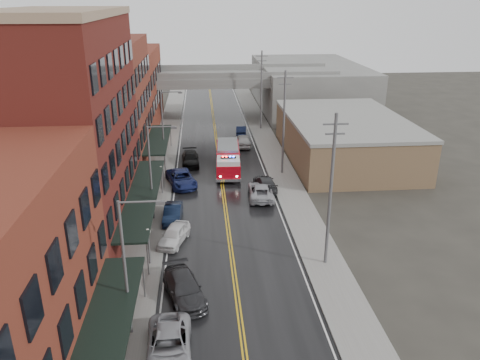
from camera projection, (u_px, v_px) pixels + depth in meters
road at (223, 192)px, 49.85m from camera, size 11.00×160.00×0.02m
sidewalk_left at (154, 194)px, 49.25m from camera, size 3.00×160.00×0.15m
sidewalk_right at (291, 189)px, 50.40m from camera, size 3.00×160.00×0.15m
curb_left at (170, 193)px, 49.38m from camera, size 0.30×160.00×0.15m
curb_right at (276, 190)px, 50.27m from camera, size 0.30×160.00×0.15m
brick_building_b at (67, 131)px, 39.02m from camera, size 9.00×20.00×18.00m
brick_building_c at (107, 104)px, 55.80m from camera, size 9.00×15.00×15.00m
brick_building_far at (128, 89)px, 72.57m from camera, size 9.00×20.00×12.00m
tan_building at (344, 139)px, 59.47m from camera, size 14.00×22.00×5.00m
right_far_block at (308, 86)px, 86.90m from camera, size 18.00×30.00×8.00m
awning_0 at (103, 340)px, 24.06m from camera, size 2.60×16.00×3.09m
awning_1 at (143, 195)px, 41.68m from camera, size 2.60×18.00×3.09m
awning_2 at (158, 139)px, 57.91m from camera, size 2.60×13.00×3.09m
globe_lamp_1 at (148, 238)px, 35.52m from camera, size 0.44×0.44×3.12m
globe_lamp_2 at (161, 174)px, 48.50m from camera, size 0.44×0.44×3.12m
street_lamp_0 at (129, 261)px, 27.04m from camera, size 2.64×0.22×9.00m
street_lamp_1 at (153, 167)px, 41.87m from camera, size 2.64×0.22×9.00m
street_lamp_2 at (165, 123)px, 56.71m from camera, size 2.64×0.22×9.00m
utility_pole_0 at (331, 189)px, 34.20m from camera, size 1.80×0.24×12.00m
utility_pole_1 at (284, 121)px, 52.75m from camera, size 1.80×0.24×12.00m
utility_pole_2 at (261, 89)px, 71.30m from camera, size 1.80×0.24×12.00m
overpass at (213, 84)px, 77.34m from camera, size 40.00×10.00×7.50m
fire_truck at (228, 159)px, 55.03m from camera, size 3.70×8.57×3.09m
parked_car_left_2 at (169, 346)px, 26.78m from camera, size 2.75×5.66×1.55m
parked_car_left_3 at (184, 288)px, 32.08m from camera, size 3.61×5.81×1.57m
parked_car_left_4 at (174, 235)px, 39.38m from camera, size 3.05×4.71×1.49m
parked_car_left_5 at (173, 213)px, 43.28m from camera, size 1.76×4.50×1.46m
parked_car_left_6 at (181, 179)px, 51.38m from camera, size 3.97×6.17×1.58m
parked_car_left_7 at (190, 159)px, 57.83m from camera, size 2.29×5.19×1.48m
parked_car_right_0 at (261, 191)px, 48.21m from camera, size 2.84×5.60×1.52m
parked_car_right_1 at (265, 183)px, 50.31m from camera, size 2.29×5.05×1.44m
parked_car_right_2 at (243, 140)px, 64.85m from camera, size 2.05×4.95×1.68m
parked_car_right_3 at (241, 130)px, 70.34m from camera, size 1.84×4.31×1.38m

